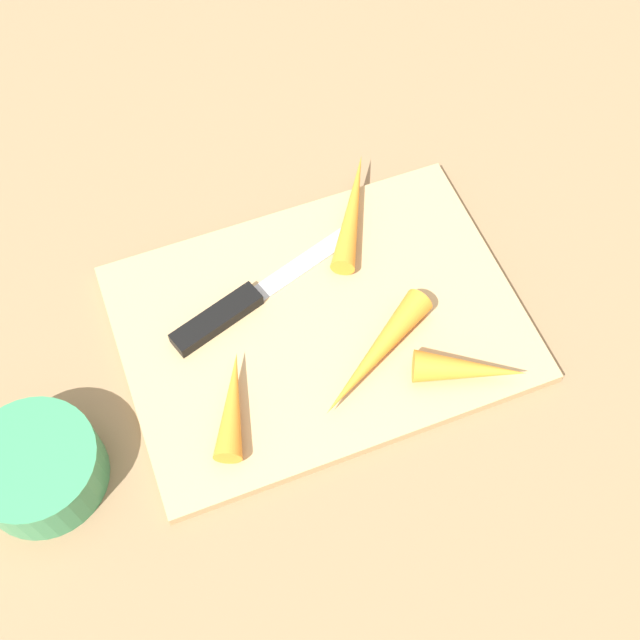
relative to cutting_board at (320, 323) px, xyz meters
name	(u,v)px	position (x,y,z in m)	size (l,w,h in m)	color
ground_plane	(320,326)	(0.00, 0.00, -0.01)	(1.40, 1.40, 0.00)	#8C6D4C
cutting_board	(320,323)	(0.00, 0.00, 0.00)	(0.36, 0.26, 0.01)	tan
knife	(229,311)	(0.08, -0.04, 0.01)	(0.20, 0.08, 0.01)	#B7B7BC
carrot_longest	(375,355)	(-0.03, 0.06, 0.02)	(0.03, 0.03, 0.14)	orange
carrot_short	(470,370)	(-0.10, 0.10, 0.02)	(0.03, 0.03, 0.10)	orange
carrot_shortest	(232,404)	(0.10, 0.06, 0.02)	(0.02, 0.02, 0.10)	orange
carrot_long	(352,209)	(-0.07, -0.10, 0.02)	(0.02, 0.02, 0.14)	orange
small_bowl	(38,468)	(0.27, 0.05, 0.02)	(0.11, 0.11, 0.05)	#388C59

